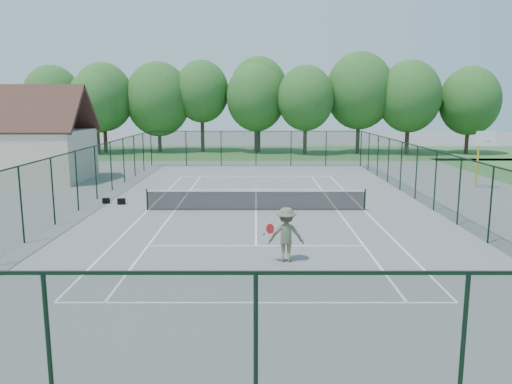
{
  "coord_description": "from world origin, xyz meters",
  "views": [
    {
      "loc": [
        0.01,
        -24.7,
        5.35
      ],
      "look_at": [
        0.0,
        -2.0,
        1.3
      ],
      "focal_mm": 35.0,
      "sensor_mm": 36.0,
      "label": 1
    }
  ],
  "objects_px": {
    "basketball_goal": "(482,148)",
    "tennis_player": "(286,235)",
    "sports_bag_a": "(106,201)",
    "tennis_net": "(256,199)"
  },
  "relations": [
    {
      "from": "basketball_goal",
      "to": "tennis_player",
      "type": "relative_size",
      "value": 1.94
    },
    {
      "from": "tennis_net",
      "to": "basketball_goal",
      "type": "distance_m",
      "value": 15.9
    },
    {
      "from": "basketball_goal",
      "to": "sports_bag_a",
      "type": "height_order",
      "value": "basketball_goal"
    },
    {
      "from": "tennis_net",
      "to": "sports_bag_a",
      "type": "height_order",
      "value": "tennis_net"
    },
    {
      "from": "basketball_goal",
      "to": "tennis_player",
      "type": "bearing_deg",
      "value": -131.5
    },
    {
      "from": "sports_bag_a",
      "to": "tennis_player",
      "type": "relative_size",
      "value": 0.2
    },
    {
      "from": "tennis_net",
      "to": "tennis_player",
      "type": "distance_m",
      "value": 8.31
    },
    {
      "from": "basketball_goal",
      "to": "sports_bag_a",
      "type": "distance_m",
      "value": 23.06
    },
    {
      "from": "sports_bag_a",
      "to": "tennis_net",
      "type": "bearing_deg",
      "value": -15.13
    },
    {
      "from": "tennis_net",
      "to": "sports_bag_a",
      "type": "bearing_deg",
      "value": 167.84
    }
  ]
}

